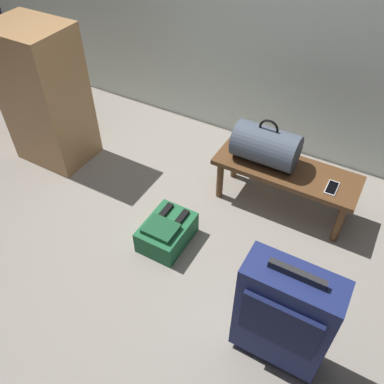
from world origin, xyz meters
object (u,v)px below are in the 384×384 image
(backpack_green, at_px, (167,232))
(suitcase_upright_navy, at_px, (284,316))
(bench, at_px, (286,174))
(duffel_bag_slate, at_px, (266,145))
(cell_phone, at_px, (332,188))
(side_cabinet, at_px, (45,97))

(backpack_green, bearing_deg, suitcase_upright_navy, -22.22)
(bench, height_order, backpack_green, bench)
(bench, xyz_separation_m, duffel_bag_slate, (-0.17, -0.00, 0.19))
(suitcase_upright_navy, distance_m, backpack_green, 1.03)
(bench, bearing_deg, cell_phone, -8.68)
(bench, relative_size, cell_phone, 6.94)
(bench, height_order, suitcase_upright_navy, suitcase_upright_navy)
(suitcase_upright_navy, bearing_deg, cell_phone, 92.39)
(backpack_green, distance_m, side_cabinet, 1.44)
(cell_phone, height_order, suitcase_upright_navy, suitcase_upright_navy)
(cell_phone, relative_size, suitcase_upright_navy, 0.19)
(backpack_green, bearing_deg, duffel_bag_slate, 61.83)
(bench, relative_size, backpack_green, 2.63)
(duffel_bag_slate, relative_size, side_cabinet, 0.40)
(cell_phone, distance_m, backpack_green, 1.12)
(side_cabinet, bearing_deg, cell_phone, 7.35)
(bench, relative_size, duffel_bag_slate, 2.27)
(bench, relative_size, suitcase_upright_navy, 1.34)
(suitcase_upright_navy, relative_size, side_cabinet, 0.68)
(cell_phone, bearing_deg, suitcase_upright_navy, -87.61)
(duffel_bag_slate, distance_m, suitcase_upright_navy, 1.21)
(cell_phone, distance_m, side_cabinet, 2.21)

